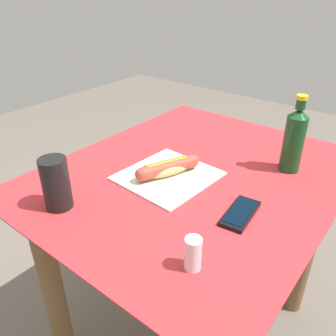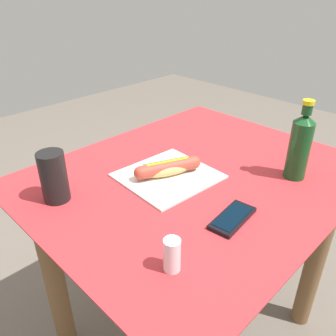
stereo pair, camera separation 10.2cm
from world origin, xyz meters
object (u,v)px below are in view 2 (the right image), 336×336
salt_shaker (172,255)px  drinking_cup (54,177)px  cell_phone (232,218)px  soda_bottle (300,145)px  hot_dog (168,168)px

salt_shaker → drinking_cup: bearing=95.3°
cell_phone → soda_bottle: size_ratio=0.62×
hot_dog → drinking_cup: (-0.30, 0.13, 0.04)m
hot_dog → salt_shaker: 0.37m
cell_phone → salt_shaker: bearing=-178.1°
cell_phone → soda_bottle: bearing=-1.1°
drinking_cup → soda_bottle: bearing=-35.1°
hot_dog → cell_phone: 0.27m
cell_phone → salt_shaker: (-0.22, -0.01, 0.03)m
hot_dog → salt_shaker: bearing=-133.8°
soda_bottle → salt_shaker: 0.53m
hot_dog → soda_bottle: (0.27, -0.27, 0.07)m
hot_dog → soda_bottle: size_ratio=0.83×
soda_bottle → salt_shaker: bearing=-179.8°
cell_phone → soda_bottle: soda_bottle is taller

